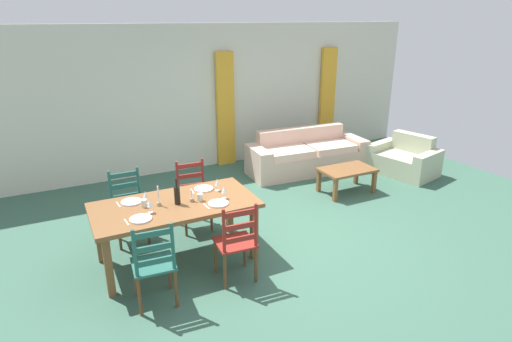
% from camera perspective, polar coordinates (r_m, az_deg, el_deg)
% --- Properties ---
extents(ground_plane, '(9.60, 9.60, 0.02)m').
position_cam_1_polar(ground_plane, '(5.83, 3.69, -8.92)').
color(ground_plane, '#385E4C').
extents(wall_far, '(9.60, 0.16, 2.70)m').
position_cam_1_polar(wall_far, '(8.25, -7.82, 9.68)').
color(wall_far, beige).
rests_on(wall_far, ground_plane).
extents(curtain_panel_left, '(0.35, 0.08, 2.20)m').
position_cam_1_polar(curtain_panel_left, '(8.34, -4.13, 8.18)').
color(curtain_panel_left, gold).
rests_on(curtain_panel_left, ground_plane).
extents(curtain_panel_right, '(0.35, 0.08, 2.20)m').
position_cam_1_polar(curtain_panel_right, '(9.50, 9.53, 9.42)').
color(curtain_panel_right, gold).
rests_on(curtain_panel_right, ground_plane).
extents(dining_table, '(1.90, 0.96, 0.75)m').
position_cam_1_polar(dining_table, '(5.12, -10.79, -5.16)').
color(dining_table, brown).
rests_on(dining_table, ground_plane).
extents(dining_chair_near_left, '(0.45, 0.43, 0.96)m').
position_cam_1_polar(dining_chair_near_left, '(4.47, -13.52, -12.08)').
color(dining_chair_near_left, '#235B4F').
rests_on(dining_chair_near_left, ground_plane).
extents(dining_chair_near_right, '(0.45, 0.43, 0.96)m').
position_cam_1_polar(dining_chair_near_right, '(4.73, -2.62, -9.54)').
color(dining_chair_near_right, maroon).
rests_on(dining_chair_near_right, ground_plane).
extents(dining_chair_far_left, '(0.42, 0.40, 0.96)m').
position_cam_1_polar(dining_chair_far_left, '(5.80, -16.75, -4.58)').
color(dining_chair_far_left, '#225A51').
rests_on(dining_chair_far_left, ground_plane).
extents(dining_chair_far_right, '(0.44, 0.42, 0.96)m').
position_cam_1_polar(dining_chair_far_right, '(5.95, -8.40, -3.27)').
color(dining_chair_far_right, maroon).
rests_on(dining_chair_far_right, ground_plane).
extents(dinner_plate_near_left, '(0.24, 0.24, 0.02)m').
position_cam_1_polar(dinner_plate_near_left, '(4.77, -15.22, -6.22)').
color(dinner_plate_near_left, white).
rests_on(dinner_plate_near_left, dining_table).
extents(fork_near_left, '(0.03, 0.17, 0.01)m').
position_cam_1_polar(fork_near_left, '(4.75, -16.99, -6.60)').
color(fork_near_left, silver).
rests_on(fork_near_left, dining_table).
extents(dinner_plate_near_right, '(0.24, 0.24, 0.02)m').
position_cam_1_polar(dinner_plate_near_right, '(4.99, -5.07, -4.35)').
color(dinner_plate_near_right, white).
rests_on(dinner_plate_near_right, dining_table).
extents(fork_near_right, '(0.03, 0.17, 0.01)m').
position_cam_1_polar(fork_near_right, '(4.94, -6.69, -4.73)').
color(fork_near_right, silver).
rests_on(fork_near_right, dining_table).
extents(dinner_plate_far_left, '(0.24, 0.24, 0.02)m').
position_cam_1_polar(dinner_plate_far_left, '(5.22, -16.39, -3.99)').
color(dinner_plate_far_left, white).
rests_on(dinner_plate_far_left, dining_table).
extents(fork_far_left, '(0.03, 0.17, 0.01)m').
position_cam_1_polar(fork_far_left, '(5.20, -18.00, -4.32)').
color(fork_far_left, silver).
rests_on(fork_far_left, dining_table).
extents(dinner_plate_far_right, '(0.24, 0.24, 0.02)m').
position_cam_1_polar(dinner_plate_far_right, '(5.42, -7.04, -2.38)').
color(dinner_plate_far_right, white).
rests_on(dinner_plate_far_right, dining_table).
extents(fork_far_right, '(0.03, 0.17, 0.01)m').
position_cam_1_polar(fork_far_right, '(5.38, -8.54, -2.70)').
color(fork_far_right, silver).
rests_on(fork_far_right, dining_table).
extents(wine_bottle, '(0.07, 0.07, 0.32)m').
position_cam_1_polar(wine_bottle, '(5.01, -10.55, -3.15)').
color(wine_bottle, black).
rests_on(wine_bottle, dining_table).
extents(wine_glass_near_left, '(0.06, 0.06, 0.16)m').
position_cam_1_polar(wine_glass_near_left, '(4.85, -14.07, -4.30)').
color(wine_glass_near_left, white).
rests_on(wine_glass_near_left, dining_table).
extents(wine_glass_near_right, '(0.06, 0.06, 0.16)m').
position_cam_1_polar(wine_glass_near_right, '(5.09, -4.32, -2.55)').
color(wine_glass_near_right, white).
rests_on(wine_glass_near_right, dining_table).
extents(wine_glass_far_left, '(0.06, 0.06, 0.16)m').
position_cam_1_polar(wine_glass_far_left, '(5.09, -14.63, -3.20)').
color(wine_glass_far_left, white).
rests_on(wine_glass_far_left, dining_table).
extents(wine_glass_far_right, '(0.06, 0.06, 0.16)m').
position_cam_1_polar(wine_glass_far_right, '(5.32, -5.21, -1.56)').
color(wine_glass_far_right, white).
rests_on(wine_glass_far_right, dining_table).
extents(coffee_cup_primary, '(0.07, 0.07, 0.09)m').
position_cam_1_polar(coffee_cup_primary, '(5.08, -7.53, -3.51)').
color(coffee_cup_primary, beige).
rests_on(coffee_cup_primary, dining_table).
extents(coffee_cup_secondary, '(0.07, 0.07, 0.09)m').
position_cam_1_polar(coffee_cup_secondary, '(5.05, -14.82, -4.19)').
color(coffee_cup_secondary, beige).
rests_on(coffee_cup_secondary, dining_table).
extents(candle_tall, '(0.05, 0.05, 0.24)m').
position_cam_1_polar(candle_tall, '(5.03, -12.93, -3.83)').
color(candle_tall, '#998C66').
rests_on(candle_tall, dining_table).
extents(candle_short, '(0.05, 0.05, 0.15)m').
position_cam_1_polar(candle_short, '(5.08, -8.59, -3.66)').
color(candle_short, '#998C66').
rests_on(candle_short, dining_table).
extents(couch, '(2.33, 0.94, 0.80)m').
position_cam_1_polar(couch, '(8.19, 6.70, 2.02)').
color(couch, '#D4AE98').
rests_on(couch, ground_plane).
extents(coffee_table, '(0.90, 0.56, 0.42)m').
position_cam_1_polar(coffee_table, '(7.27, 12.13, -0.17)').
color(coffee_table, brown).
rests_on(coffee_table, ground_plane).
extents(armchair_upholstered, '(1.06, 1.32, 0.72)m').
position_cam_1_polar(armchair_upholstered, '(8.51, 19.36, 1.38)').
color(armchair_upholstered, '#B5BA99').
rests_on(armchair_upholstered, ground_plane).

